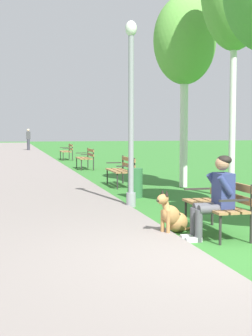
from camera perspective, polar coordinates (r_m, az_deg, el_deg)
The scene contains 12 objects.
ground_plane at distance 6.49m, azimuth 11.13°, elevation -10.16°, with size 120.00×120.00×0.00m, color #33752D.
paved_path at distance 29.75m, azimuth -12.02°, elevation 1.31°, with size 3.32×60.00×0.04m, color gray.
park_bench_near at distance 7.82m, azimuth 10.76°, elevation -3.82°, with size 0.55×1.50×0.85m.
park_bench_mid at distance 14.10m, azimuth -0.44°, elevation -0.05°, with size 0.55×1.50×0.85m.
park_bench_far at distance 20.20m, azimuth -4.62°, elevation 1.32°, with size 0.55×1.50×0.85m.
park_bench_furthest at distance 26.40m, azimuth -6.79°, elevation 2.05°, with size 0.55×1.50×0.85m.
person_seated_on_near_bench at distance 7.41m, azimuth 10.38°, elevation -2.96°, with size 0.74×0.49×1.25m.
dog_shepherd at distance 7.82m, azimuth 5.47°, elevation -5.64°, with size 0.77×0.49×0.71m.
lamp_post_near at distance 10.32m, azimuth 0.59°, elevation 6.53°, with size 0.24×0.24×3.85m.
birch_tree_fourth at distance 14.18m, azimuth 6.79°, elevation 14.25°, with size 1.74×1.69×5.31m.
litter_bin at distance 11.80m, azimuth 1.06°, elevation -1.73°, with size 0.36×0.36×0.70m, color #2D6638.
pedestrian_distant at distance 38.15m, azimuth -11.21°, elevation 3.25°, with size 0.32×0.22×1.65m.
Camera 1 is at (-2.65, -5.70, 1.64)m, focal length 52.78 mm.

